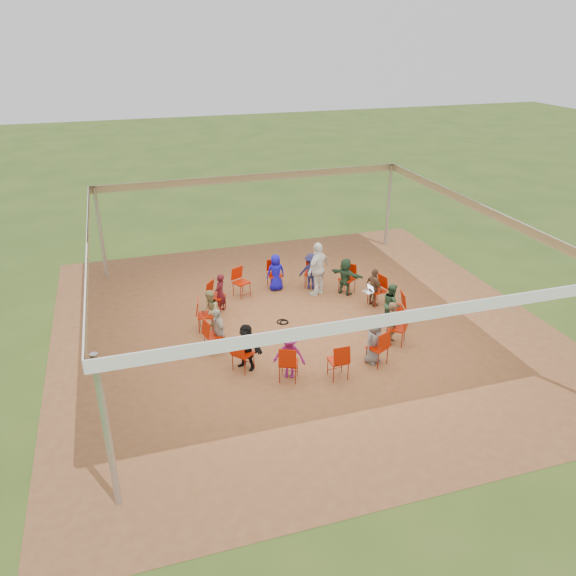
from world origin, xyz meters
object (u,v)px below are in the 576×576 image
object	(u,v)px
chair_0	(377,291)
chair_4	(241,283)
chair_8	(243,354)
standing_person	(318,269)
person_seated_0	(374,287)
person_seated_2	(311,271)
person_seated_4	(220,293)
person_seated_7	(246,347)
person_seated_8	(289,355)
laptop	(369,290)
person_seated_10	(393,323)
person_seated_6	(218,330)
person_seated_11	(391,304)
chair_10	(338,361)
person_seated_5	(210,311)
chair_3	(275,275)
chair_5	(217,297)
cable_coil	(283,322)
chair_1	(347,279)
chair_7	(214,336)
person_seated_1	(345,276)
person_seated_3	(276,272)
chair_11	(377,347)
chair_2	(311,274)
person_seated_9	(374,341)
chair_9	(289,363)
chair_12	(397,328)
chair_13	(395,308)

from	to	relation	value
chair_0	chair_4	bearing A→B (deg)	51.43
chair_8	standing_person	bearing A→B (deg)	98.39
person_seated_0	person_seated_2	xyz separation A→B (m)	(-1.34, 1.66, 0.00)
person_seated_4	person_seated_7	xyz separation A→B (m)	(0.02, -3.06, 0.00)
person_seated_8	laptop	bearing A→B (deg)	65.25
person_seated_10	chair_0	bearing A→B (deg)	22.88
chair_0	person_seated_7	size ratio (longest dim) A/B	0.78
person_seated_6	person_seated_11	xyz separation A→B (m)	(4.78, 0.02, 0.00)
chair_10	person_seated_5	world-z (taller)	person_seated_5
chair_3	person_seated_7	size ratio (longest dim) A/B	0.78
chair_5	laptop	xyz separation A→B (m)	(4.25, -1.07, 0.10)
person_seated_6	laptop	size ratio (longest dim) A/B	3.33
chair_4	person_seated_5	world-z (taller)	person_seated_5
person_seated_6	cable_coil	bearing A→B (deg)	101.45
cable_coil	chair_1	bearing A→B (deg)	27.67
chair_5	chair_10	distance (m)	4.64
person_seated_2	person_seated_10	size ratio (longest dim) A/B	1.00
cable_coil	person_seated_5	bearing A→B (deg)	174.37
chair_7	person_seated_1	world-z (taller)	person_seated_1
person_seated_1	person_seated_3	bearing A→B (deg)	25.71
person_seated_0	laptop	world-z (taller)	person_seated_0
chair_11	cable_coil	size ratio (longest dim) A/B	2.36
chair_10	person_seated_0	bearing A→B (deg)	52.52
chair_10	person_seated_0	world-z (taller)	person_seated_0
chair_11	person_seated_11	bearing A→B (deg)	28.55
chair_0	chair_2	xyz separation A→B (m)	(-1.40, 1.74, 0.00)
person_seated_9	standing_person	world-z (taller)	standing_person
chair_1	standing_person	distance (m)	0.99
person_seated_8	person_seated_10	distance (m)	3.06
chair_5	laptop	size ratio (longest dim) A/B	2.61
chair_11	standing_person	size ratio (longest dim) A/B	0.54
chair_5	chair_4	bearing A→B (deg)	167.14
standing_person	laptop	bearing A→B (deg)	97.90
person_seated_6	person_seated_8	distance (m)	2.13
chair_5	person_seated_2	size ratio (longest dim) A/B	0.78
chair_10	person_seated_2	xyz separation A→B (m)	(1.04, 4.79, 0.13)
person_seated_3	chair_9	bearing A→B (deg)	76.83
person_seated_8	chair_0	bearing A→B (deg)	63.63
person_seated_2	person_seated_4	size ratio (longest dim) A/B	1.00
person_seated_4	laptop	distance (m)	4.27
chair_10	chair_12	xyz separation A→B (m)	(2.01, 0.98, 0.00)
chair_10	person_seated_10	world-z (taller)	person_seated_10
chair_1	person_seated_2	world-z (taller)	person_seated_2
chair_8	chair_11	distance (m)	3.21
person_seated_4	person_seated_1	bearing A→B (deg)	128.57
chair_5	person_seated_3	bearing A→B (deg)	151.45
chair_13	person_seated_1	xyz separation A→B (m)	(-0.60, 2.10, 0.13)
chair_1	chair_10	bearing A→B (deg)	115.71
chair_5	person_seated_10	size ratio (longest dim) A/B	0.78
chair_12	standing_person	xyz separation A→B (m)	(-0.91, 3.35, 0.39)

